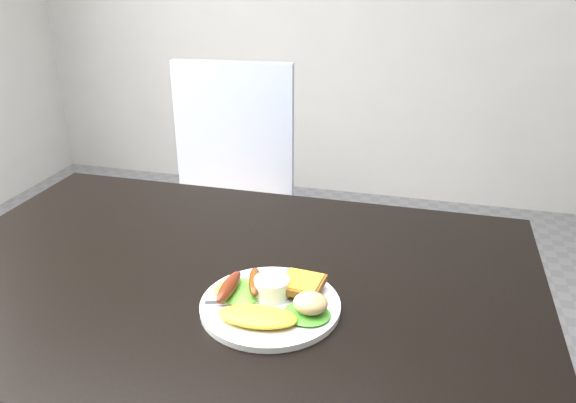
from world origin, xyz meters
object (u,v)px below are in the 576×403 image
object	(u,v)px
person	(249,194)
plate	(270,306)
dining_chair	(218,220)
dining_table	(225,281)

from	to	relation	value
person	plate	bearing A→B (deg)	89.75
dining_chair	plate	distance (m)	1.04
dining_table	person	distance (m)	0.46
dining_chair	person	size ratio (longest dim) A/B	0.30
plate	dining_table	bearing A→B (deg)	142.55
person	plate	size ratio (longest dim) A/B	5.89
dining_chair	plate	size ratio (longest dim) A/B	1.80
dining_chair	plate	xyz separation A→B (m)	(0.46, -0.89, 0.31)
dining_table	person	xyz separation A→B (m)	(-0.10, 0.45, -0.01)
dining_chair	dining_table	bearing A→B (deg)	-72.19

